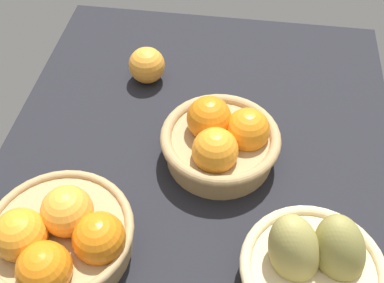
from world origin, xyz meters
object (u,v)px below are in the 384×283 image
(basket_center, at_px, (221,141))
(loose_orange_front_gap, at_px, (147,65))
(basket_near_right, at_px, (60,238))
(basket_far_right_pears, at_px, (313,266))

(basket_center, height_order, loose_orange_front_gap, basket_center)
(basket_near_right, bearing_deg, basket_far_right_pears, 91.37)
(loose_orange_front_gap, bearing_deg, basket_far_right_pears, 38.74)
(basket_far_right_pears, relative_size, loose_orange_front_gap, 2.79)
(basket_far_right_pears, bearing_deg, basket_center, -144.41)
(basket_center, xyz_separation_m, basket_near_right, (0.22, -0.22, -0.00))
(basket_center, bearing_deg, basket_near_right, -44.12)
(basket_center, height_order, basket_near_right, basket_center)
(basket_far_right_pears, distance_m, basket_near_right, 0.37)
(basket_far_right_pears, bearing_deg, loose_orange_front_gap, -141.26)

